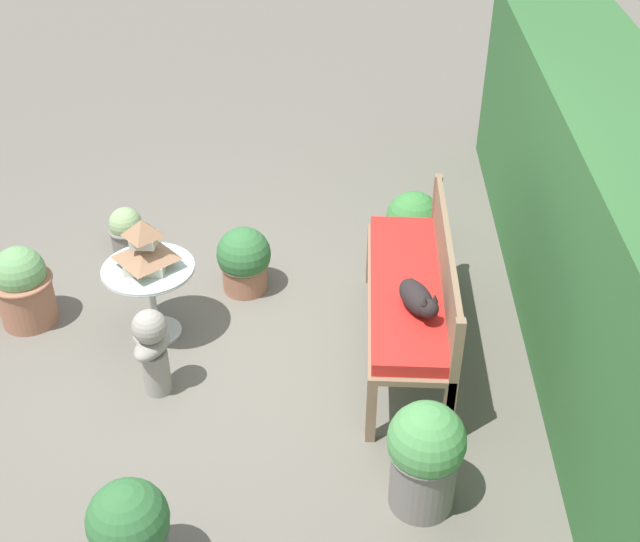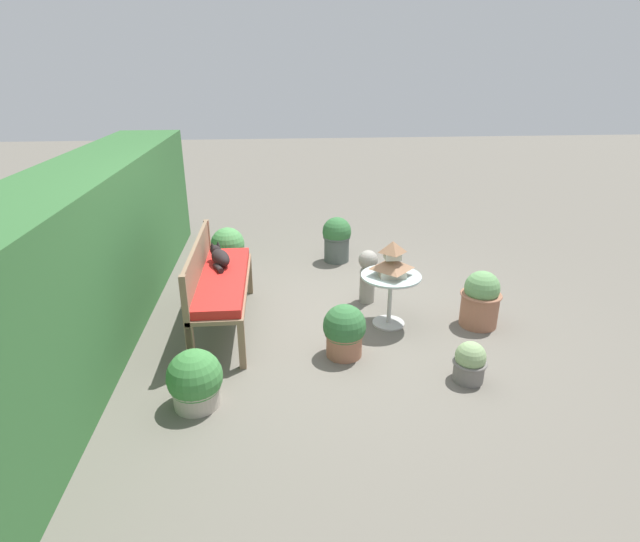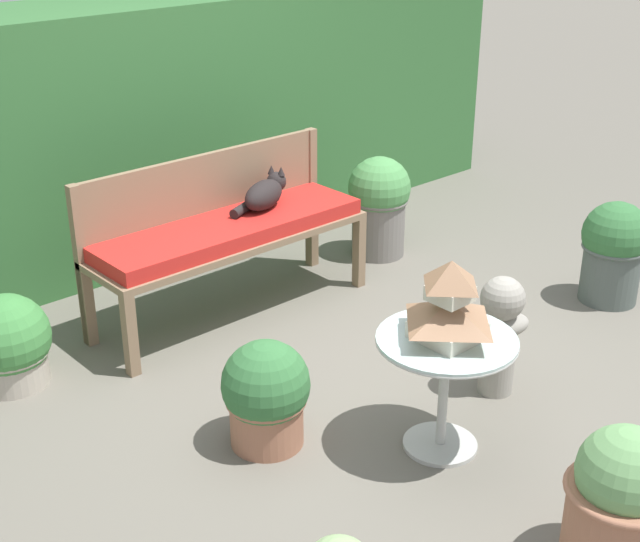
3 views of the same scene
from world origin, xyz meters
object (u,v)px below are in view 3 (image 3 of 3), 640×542
object	(u,v)px
garden_bust	(500,329)
potted_plant_bench_left	(379,204)
garden_bench	(231,235)
potted_plant_bench_right	(614,250)
potted_plant_hedge_corner	(620,502)
potted_plant_path_edge	(266,395)
patio_table	(445,362)
potted_plant_table_near	(8,344)
pagoda_birdhouse	(449,306)
cat	(264,193)

from	to	relation	value
garden_bust	potted_plant_bench_left	world-z (taller)	potted_plant_bench_left
garden_bench	potted_plant_bench_right	world-z (taller)	potted_plant_bench_right
garden_bust	potted_plant_hedge_corner	world-z (taller)	garden_bust
potted_plant_path_edge	patio_table	bearing A→B (deg)	-44.25
garden_bust	potted_plant_table_near	size ratio (longest dim) A/B	1.29
patio_table	potted_plant_hedge_corner	world-z (taller)	potted_plant_hedge_corner
garden_bench	pagoda_birdhouse	bearing A→B (deg)	-93.66
pagoda_birdhouse	garden_bust	xyz separation A→B (m)	(0.57, 0.13, -0.36)
potted_plant_hedge_corner	patio_table	bearing A→B (deg)	83.94
pagoda_birdhouse	potted_plant_bench_right	size ratio (longest dim) A/B	0.58
potted_plant_table_near	potted_plant_path_edge	world-z (taller)	potted_plant_path_edge
cat	pagoda_birdhouse	size ratio (longest dim) A/B	1.27
garden_bench	cat	bearing A→B (deg)	9.40
potted_plant_table_near	potted_plant_bench_right	size ratio (longest dim) A/B	0.77
cat	potted_plant_path_edge	distance (m)	1.60
pagoda_birdhouse	potted_plant_bench_left	world-z (taller)	pagoda_birdhouse
patio_table	potted_plant_hedge_corner	xyz separation A→B (m)	(-0.10, -0.94, -0.14)
potted_plant_bench_left	potted_plant_path_edge	distance (m)	2.30
patio_table	potted_plant_table_near	size ratio (longest dim) A/B	1.28
potted_plant_bench_left	garden_bench	bearing A→B (deg)	-177.49
patio_table	garden_bust	bearing A→B (deg)	13.21
potted_plant_bench_right	potted_plant_path_edge	size ratio (longest dim) A/B	1.23
garden_bench	potted_plant_path_edge	distance (m)	1.36
patio_table	potted_plant_bench_right	world-z (taller)	potted_plant_bench_right
potted_plant_bench_left	potted_plant_hedge_corner	xyz separation A→B (m)	(-1.48, -2.70, -0.07)
pagoda_birdhouse	garden_bust	distance (m)	0.69
potted_plant_table_near	potted_plant_path_edge	xyz separation A→B (m)	(0.64, -1.28, 0.03)
potted_plant_table_near	pagoda_birdhouse	bearing A→B (deg)	-56.52
pagoda_birdhouse	potted_plant_hedge_corner	bearing A→B (deg)	-96.06
patio_table	potted_plant_path_edge	bearing A→B (deg)	135.75
potted_plant_bench_left	potted_plant_bench_right	world-z (taller)	potted_plant_bench_left
potted_plant_path_edge	garden_bench	bearing A→B (deg)	59.74
patio_table	potted_plant_path_edge	world-z (taller)	patio_table
garden_bench	cat	size ratio (longest dim) A/B	3.67
garden_bust	potted_plant_bench_right	bearing A→B (deg)	28.80
pagoda_birdhouse	potted_plant_table_near	world-z (taller)	pagoda_birdhouse
pagoda_birdhouse	potted_plant_bench_left	xyz separation A→B (m)	(1.38, 1.77, -0.35)
potted_plant_hedge_corner	potted_plant_bench_right	distance (m)	2.37
cat	pagoda_birdhouse	world-z (taller)	pagoda_birdhouse
patio_table	potted_plant_table_near	bearing A→B (deg)	123.48
potted_plant_table_near	potted_plant_path_edge	distance (m)	1.43
garden_bench	cat	distance (m)	0.34
garden_bust	potted_plant_bench_right	world-z (taller)	potted_plant_bench_right
potted_plant_hedge_corner	potted_plant_path_edge	bearing A→B (deg)	107.45
patio_table	garden_bust	xyz separation A→B (m)	(0.57, 0.13, -0.09)
patio_table	pagoda_birdhouse	xyz separation A→B (m)	(0.00, 0.00, 0.28)
pagoda_birdhouse	garden_bust	world-z (taller)	pagoda_birdhouse
pagoda_birdhouse	potted_plant_table_near	distance (m)	2.25
pagoda_birdhouse	potted_plant_path_edge	bearing A→B (deg)	135.75
cat	potted_plant_table_near	size ratio (longest dim) A/B	0.95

